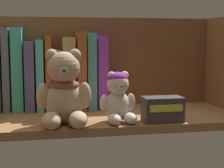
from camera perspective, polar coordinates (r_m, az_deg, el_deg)
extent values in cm
cube|color=olive|center=(97.04, -0.99, -5.43)|extent=(69.27, 28.32, 2.00)
cube|color=brown|center=(109.64, -2.35, 2.93)|extent=(71.67, 1.20, 28.27)
cube|color=slate|center=(106.03, -16.09, 2.19)|extent=(1.89, 9.75, 23.01)
cube|color=#41C5B5|center=(105.81, -14.51, 2.24)|extent=(3.05, 9.38, 23.06)
cube|color=#535586|center=(105.82, -12.71, 1.26)|extent=(2.60, 12.36, 19.27)
cube|color=#46CBBB|center=(105.75, -11.19, 1.44)|extent=(2.07, 11.46, 19.80)
cube|color=#A04D1E|center=(105.71, -9.94, 1.76)|extent=(1.66, 12.22, 20.87)
cube|color=#805050|center=(105.97, -8.60, 0.73)|extent=(2.29, 13.68, 16.94)
cube|color=tan|center=(105.99, -6.84, 1.71)|extent=(3.34, 11.63, 20.46)
cube|color=brown|center=(106.21, -5.06, 2.20)|extent=(2.38, 14.50, 22.15)
cube|color=teal|center=(106.57, -3.49, 2.11)|extent=(2.56, 12.08, 21.69)
cube|color=purple|center=(107.05, -1.82, 1.95)|extent=(2.82, 11.08, 20.97)
ellipsoid|color=tan|center=(86.90, -7.50, -2.66)|extent=(9.12, 8.37, 10.73)
sphere|color=tan|center=(85.42, -7.57, 2.51)|extent=(7.63, 7.63, 7.63)
sphere|color=tan|center=(85.76, -9.40, 4.49)|extent=(2.86, 2.86, 2.86)
sphere|color=tan|center=(85.89, -5.83, 4.55)|extent=(2.86, 2.86, 2.86)
sphere|color=tan|center=(82.76, -7.52, 2.05)|extent=(2.86, 2.86, 2.86)
sphere|color=black|center=(81.75, -7.50, 2.05)|extent=(1.00, 1.00, 1.00)
ellipsoid|color=tan|center=(82.53, -9.42, -5.65)|extent=(4.54, 7.30, 3.82)
ellipsoid|color=tan|center=(82.68, -5.31, -5.56)|extent=(4.54, 7.30, 3.82)
ellipsoid|color=tan|center=(86.18, -10.72, -1.90)|extent=(3.21, 3.21, 6.20)
ellipsoid|color=tan|center=(86.41, -4.30, -1.77)|extent=(3.21, 3.21, 6.20)
torus|color=brown|center=(86.35, -7.54, -0.13)|extent=(7.33, 7.33, 1.37)
ellipsoid|color=beige|center=(88.71, 0.82, -3.49)|extent=(6.31, 5.79, 7.43)
sphere|color=beige|center=(87.54, 0.90, -0.01)|extent=(5.28, 5.28, 5.28)
sphere|color=beige|center=(87.10, -0.32, 1.32)|extent=(1.98, 1.98, 1.98)
sphere|color=beige|center=(88.27, 1.97, 1.39)|extent=(1.98, 1.98, 1.98)
sphere|color=beige|center=(85.82, 1.30, -0.37)|extent=(1.98, 1.98, 1.98)
sphere|color=black|center=(85.16, 1.45, -0.39)|extent=(0.69, 0.69, 0.69)
ellipsoid|color=beige|center=(85.27, 0.26, -5.55)|extent=(3.52, 5.26, 2.64)
ellipsoid|color=beige|center=(86.59, 2.85, -5.37)|extent=(3.52, 5.26, 2.64)
ellipsoid|color=beige|center=(87.21, -1.19, -3.05)|extent=(2.38, 2.38, 4.29)
ellipsoid|color=beige|center=(89.30, 2.93, -2.82)|extent=(2.38, 2.38, 4.29)
ellipsoid|color=purple|center=(87.73, 0.83, 0.96)|extent=(5.02, 5.02, 2.90)
cube|color=#38332D|center=(89.35, 7.89, -3.93)|extent=(9.50, 5.37, 6.05)
cube|color=gold|center=(86.65, 8.49, -3.77)|extent=(8.08, 0.16, 1.69)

